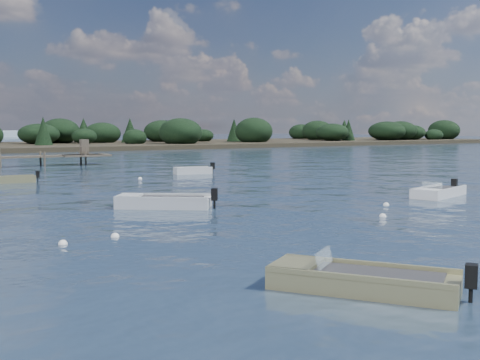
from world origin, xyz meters
TOP-DOWN VIEW (x-y plane):
  - ground at (0.00, 60.00)m, footprint 400.00×400.00m
  - dinghy_mid_grey at (-3.19, 12.22)m, footprint 4.80×4.16m
  - tender_far_white at (-6.65, 30.25)m, footprint 3.05×1.28m
  - tender_far_grey_b at (8.01, 30.61)m, footprint 3.63×1.79m
  - dinghy_mid_white_b at (12.51, 8.16)m, footprint 4.81×2.92m
  - dinghy_near_olive at (-5.44, -4.46)m, footprint 4.00×4.73m
  - buoy_a at (-2.51, -4.71)m, footprint 0.32×0.32m
  - buoy_b at (6.99, 6.92)m, footprint 0.32×0.32m
  - buoy_c at (-8.12, 5.78)m, footprint 0.32×0.32m
  - buoy_d at (14.65, 10.44)m, footprint 0.32×0.32m
  - buoy_e at (2.18, 28.26)m, footprint 0.32×0.32m
  - buoy_extra_a at (3.95, 4.16)m, footprint 0.32×0.32m
  - buoy_extra_b at (-10.15, 5.42)m, footprint 0.32×0.32m
  - far_headland at (25.00, 100.00)m, footprint 190.00×40.00m

SIDE VIEW (x-z plane):
  - ground at x=0.00m, z-range 0.00..0.00m
  - buoy_a at x=-2.51m, z-range -0.16..0.16m
  - buoy_b at x=6.99m, z-range -0.16..0.16m
  - buoy_c at x=-8.12m, z-range -0.16..0.16m
  - buoy_d at x=14.65m, z-range -0.16..0.16m
  - buoy_e at x=2.18m, z-range -0.16..0.16m
  - buoy_extra_a at x=3.95m, z-range -0.16..0.16m
  - buoy_extra_b at x=-10.15m, z-range -0.16..0.16m
  - tender_far_white at x=-6.65m, z-range -0.37..0.66m
  - dinghy_mid_white_b at x=12.51m, z-range -0.43..0.74m
  - dinghy_near_olive at x=-5.44m, z-range -0.45..0.76m
  - tender_far_grey_b at x=8.01m, z-range -0.44..0.78m
  - dinghy_mid_grey at x=-3.19m, z-range -0.47..0.81m
  - far_headland at x=25.00m, z-range -0.94..4.86m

